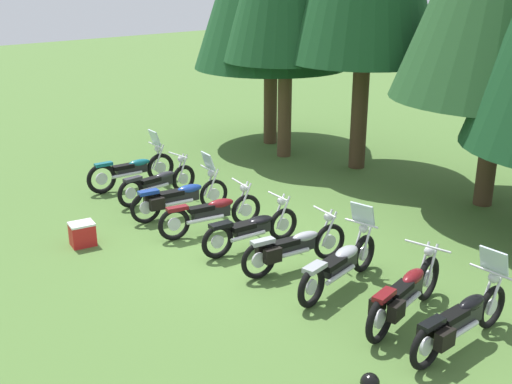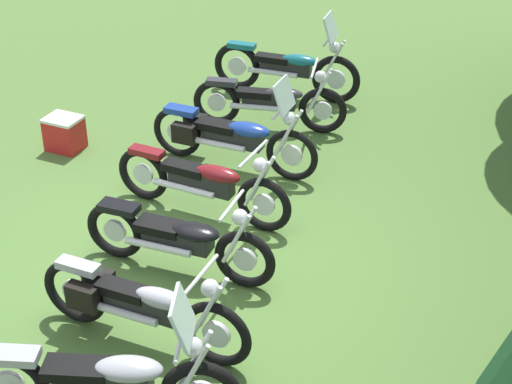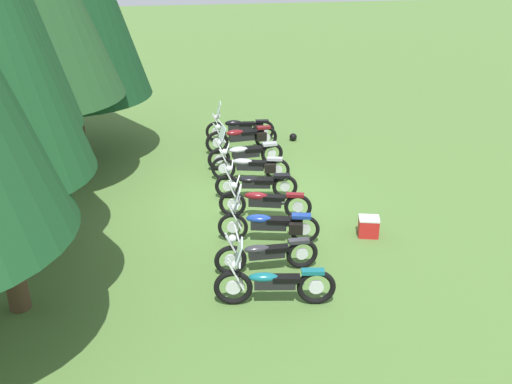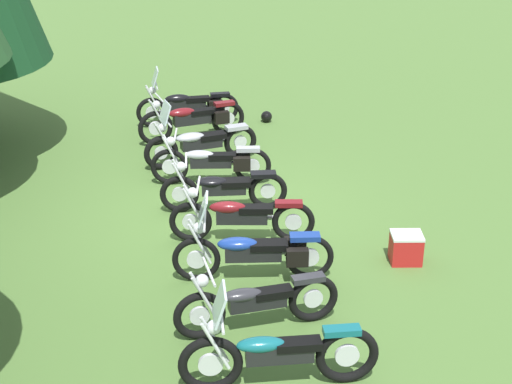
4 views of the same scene
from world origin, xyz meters
The scene contains 12 objects.
ground_plane centered at (0.00, 0.00, 0.00)m, with size 80.00×80.00×0.00m, color #4C7033.
motorcycle_0 centered at (-4.76, 0.41, 0.47)m, with size 0.64×2.36×1.39m.
motorcycle_1 centered at (-3.58, 0.34, 0.42)m, with size 0.72×2.24×1.00m.
motorcycle_2 centered at (-2.34, 0.03, 0.47)m, with size 0.89×2.33×1.36m.
motorcycle_3 centered at (-1.13, -0.05, 0.44)m, with size 0.88×2.29×1.00m.
motorcycle_4 centered at (0.05, -0.02, 0.43)m, with size 0.69×2.21×0.99m.
motorcycle_5 centered at (1.22, -0.10, 0.44)m, with size 0.84×2.23×1.01m.
motorcycle_6 centered at (2.26, -0.04, 0.46)m, with size 0.66×2.35×1.36m.
motorcycle_7 centered at (3.64, -0.18, 0.47)m, with size 0.79×2.39×1.03m.
motorcycle_8 centered at (4.62, -0.25, 0.47)m, with size 0.71×2.34×1.36m.
picnic_cooler centered at (-2.43, -2.34, 0.24)m, with size 0.50×0.56×0.47m.
dropped_helmet centered at (4.34, -2.00, 0.13)m, with size 0.26×0.26×0.26m, color black.
Camera 1 is at (8.19, -7.78, 5.13)m, focal length 43.62 mm.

